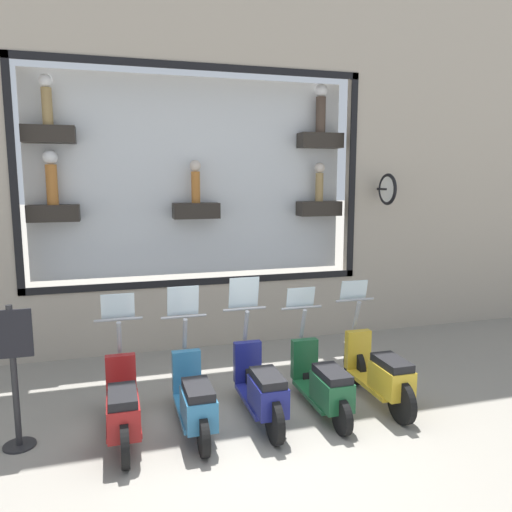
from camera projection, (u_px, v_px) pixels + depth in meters
name	position (u px, v px, depth m)	size (l,w,h in m)	color
ground_plane	(252.00, 438.00, 5.91)	(120.00, 120.00, 0.00)	gray
building_facade	(195.00, 60.00, 8.55)	(1.22, 36.00, 9.90)	#ADA08E
scooter_yellow_0	(380.00, 374.00, 6.72)	(1.81, 0.61, 1.57)	black
scooter_green_1	(323.00, 384.00, 6.49)	(1.79, 0.60, 1.52)	black
scooter_navy_2	(261.00, 388.00, 6.26)	(1.81, 0.60, 1.71)	black
scooter_teal_3	(195.00, 399.00, 6.02)	(1.79, 0.60, 1.64)	black
scooter_red_4	(123.00, 406.00, 5.79)	(1.80, 0.60, 1.59)	black
shop_sign_post	(14.00, 372.00, 5.59)	(0.36, 0.45, 1.67)	#232326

